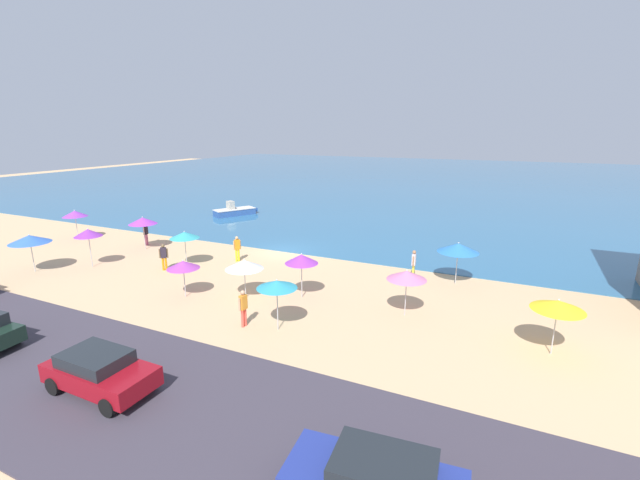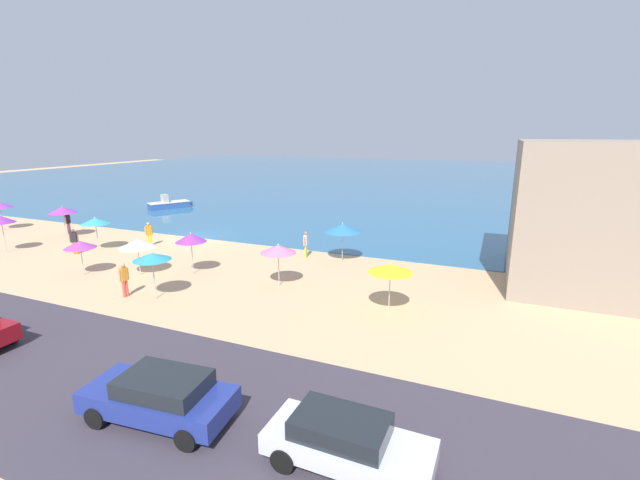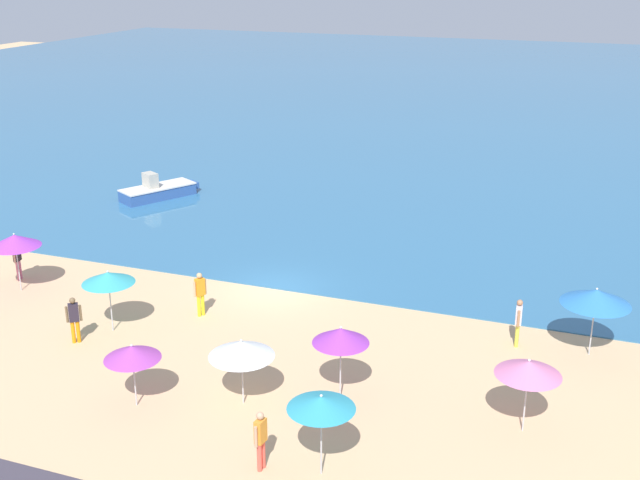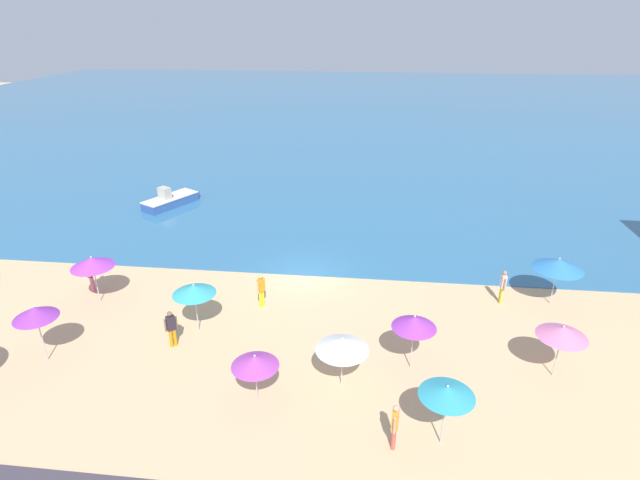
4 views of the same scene
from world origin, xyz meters
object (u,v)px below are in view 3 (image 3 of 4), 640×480
Objects in this scene: beach_umbrella_2 at (108,278)px; beach_umbrella_10 at (596,297)px; beach_umbrella_7 at (529,368)px; skiff_nearshore at (158,191)px; bather_1 at (17,258)px; bather_3 at (74,317)px; beach_umbrella_0 at (321,403)px; bather_2 at (200,292)px; beach_umbrella_8 at (341,336)px; beach_umbrella_5 at (241,349)px; bather_4 at (261,437)px; beach_umbrella_4 at (15,241)px; bather_0 at (518,320)px; beach_umbrella_6 at (132,352)px.

beach_umbrella_10 reaches higher than beach_umbrella_2.
skiff_nearshore is (-23.04, 17.31, -1.64)m from beach_umbrella_7.
bather_3 is at bearing -34.64° from bather_1.
bather_3 reaches higher than skiff_nearshore.
bather_2 is (-8.02, 7.96, -1.21)m from beach_umbrella_0.
beach_umbrella_7 is 13.57m from bather_2.
beach_umbrella_2 is 9.84m from beach_umbrella_8.
beach_umbrella_10 is at bearing 35.67° from beach_umbrella_5.
bather_4 is (-1.63, -0.38, -1.21)m from beach_umbrella_0.
bather_4 reaches higher than skiff_nearshore.
bather_1 is 1.01× the size of bather_4.
beach_umbrella_0 is 0.97× the size of beach_umbrella_4.
bather_4 is at bearing -100.55° from beach_umbrella_8.
beach_umbrella_7 is at bearing -105.57° from beach_umbrella_10.
beach_umbrella_2 is 10.77m from bather_4.
bather_4 is at bearing -128.55° from beach_umbrella_10.
beach_umbrella_0 is at bearing -20.90° from bather_3.
beach_umbrella_5 is 0.93× the size of beach_umbrella_7.
skiff_nearshore is (-0.81, 12.91, -0.55)m from bather_1.
beach_umbrella_4 reaches higher than bather_1.
bather_0 is 0.39× the size of skiff_nearshore.
bather_1 is (-16.47, 4.52, -1.20)m from beach_umbrella_8.
bather_2 is at bearing 49.06° from bather_3.
bather_4 reaches higher than bather_3.
beach_umbrella_10 is 2.82m from bather_0.
beach_umbrella_2 is at bearing -18.15° from beach_umbrella_4.
beach_umbrella_5 reaches higher than bather_3.
beach_umbrella_4 reaches higher than bather_0.
bather_2 is 10.51m from bather_4.
beach_umbrella_6 is at bearing -157.37° from beach_umbrella_5.
beach_umbrella_8 reaches higher than beach_umbrella_5.
bather_0 reaches higher than bather_2.
beach_umbrella_8 is at bearing -15.33° from bather_1.
beach_umbrella_7 reaches higher than bather_2.
beach_umbrella_4 is at bearing 151.88° from bather_4.
beach_umbrella_10 is (6.55, 9.88, 0.01)m from beach_umbrella_0.
beach_umbrella_6 is 6.50m from beach_umbrella_8.
beach_umbrella_7 is 0.95× the size of beach_umbrella_8.
bather_4 is (9.58, -4.66, 0.01)m from bather_3.
skiff_nearshore is (-18.10, 21.39, -1.75)m from beach_umbrella_0.
beach_umbrella_5 is at bearing -170.09° from beach_umbrella_7.
beach_umbrella_10 is at bearing 4.85° from bather_0.
beach_umbrella_0 is 4.45m from beach_umbrella_5.
bather_3 is (-11.21, 4.28, -1.22)m from beach_umbrella_0.
beach_umbrella_4 is at bearing 155.39° from beach_umbrella_0.
bather_4 is (15.66, -8.87, -0.01)m from bather_1.
beach_umbrella_6 is at bearing -166.53° from beach_umbrella_7.
bather_0 is (4.02, 9.67, -1.20)m from beach_umbrella_0.
bather_0 is 12.16m from bather_2.
beach_umbrella_7 reaches higher than bather_1.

